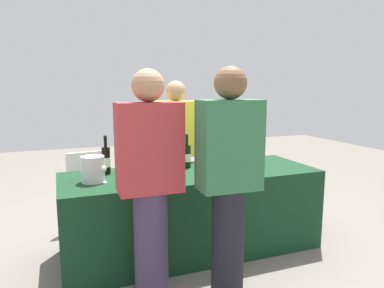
{
  "coord_description": "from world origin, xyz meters",
  "views": [
    {
      "loc": [
        -1.09,
        -2.85,
        1.47
      ],
      "look_at": [
        0.0,
        0.0,
        0.98
      ],
      "focal_mm": 33.06,
      "sensor_mm": 36.0,
      "label": 1
    }
  ],
  "objects_px": {
    "menu_board": "(90,189)",
    "wine_bottle_1": "(130,163)",
    "server_pouring": "(176,150)",
    "wine_bottle_3": "(187,156)",
    "wine_glass_2": "(242,160)",
    "wine_glass_1": "(220,162)",
    "wine_bottle_2": "(174,159)",
    "wine_glass_0": "(102,170)",
    "wine_bottle_0": "(106,160)",
    "wine_bottle_5": "(250,151)",
    "wine_glass_3": "(256,159)",
    "wine_bottle_4": "(241,153)",
    "ice_bucket": "(93,169)",
    "guest_0": "(150,182)",
    "guest_1": "(229,179)"
  },
  "relations": [
    {
      "from": "menu_board",
      "to": "wine_bottle_1",
      "type": "bearing_deg",
      "value": -80.0
    },
    {
      "from": "wine_bottle_1",
      "to": "server_pouring",
      "type": "xyz_separation_m",
      "value": [
        0.6,
        0.55,
        -0.02
      ]
    },
    {
      "from": "wine_bottle_3",
      "to": "wine_glass_2",
      "type": "xyz_separation_m",
      "value": [
        0.44,
        -0.26,
        -0.02
      ]
    },
    {
      "from": "wine_glass_1",
      "to": "server_pouring",
      "type": "distance_m",
      "value": 0.79
    },
    {
      "from": "wine_bottle_2",
      "to": "wine_glass_0",
      "type": "relative_size",
      "value": 2.16
    },
    {
      "from": "wine_bottle_3",
      "to": "menu_board",
      "type": "xyz_separation_m",
      "value": [
        -0.83,
        0.73,
        -0.44
      ]
    },
    {
      "from": "wine_bottle_0",
      "to": "wine_bottle_5",
      "type": "relative_size",
      "value": 0.98
    },
    {
      "from": "wine_bottle_2",
      "to": "wine_glass_3",
      "type": "height_order",
      "value": "wine_bottle_2"
    },
    {
      "from": "wine_bottle_4",
      "to": "wine_glass_3",
      "type": "xyz_separation_m",
      "value": [
        -0.0,
        -0.29,
        -0.01
      ]
    },
    {
      "from": "ice_bucket",
      "to": "wine_glass_0",
      "type": "bearing_deg",
      "value": -32.39
    },
    {
      "from": "wine_glass_1",
      "to": "menu_board",
      "type": "bearing_deg",
      "value": 134.12
    },
    {
      "from": "wine_bottle_5",
      "to": "guest_0",
      "type": "relative_size",
      "value": 0.21
    },
    {
      "from": "wine_glass_0",
      "to": "wine_glass_3",
      "type": "height_order",
      "value": "wine_glass_3"
    },
    {
      "from": "ice_bucket",
      "to": "server_pouring",
      "type": "height_order",
      "value": "server_pouring"
    },
    {
      "from": "wine_glass_0",
      "to": "server_pouring",
      "type": "xyz_separation_m",
      "value": [
        0.84,
        0.7,
        -0.01
      ]
    },
    {
      "from": "ice_bucket",
      "to": "wine_bottle_2",
      "type": "bearing_deg",
      "value": 9.74
    },
    {
      "from": "wine_bottle_3",
      "to": "server_pouring",
      "type": "height_order",
      "value": "server_pouring"
    },
    {
      "from": "wine_bottle_0",
      "to": "menu_board",
      "type": "relative_size",
      "value": 0.42
    },
    {
      "from": "wine_bottle_4",
      "to": "wine_glass_1",
      "type": "distance_m",
      "value": 0.45
    },
    {
      "from": "wine_bottle_3",
      "to": "wine_glass_1",
      "type": "relative_size",
      "value": 2.16
    },
    {
      "from": "wine_bottle_5",
      "to": "wine_glass_2",
      "type": "xyz_separation_m",
      "value": [
        -0.19,
        -0.2,
        -0.03
      ]
    },
    {
      "from": "wine_bottle_4",
      "to": "wine_glass_3",
      "type": "bearing_deg",
      "value": -90.52
    },
    {
      "from": "guest_1",
      "to": "wine_glass_3",
      "type": "bearing_deg",
      "value": 49.37
    },
    {
      "from": "wine_glass_2",
      "to": "guest_0",
      "type": "relative_size",
      "value": 0.08
    },
    {
      "from": "wine_bottle_0",
      "to": "guest_0",
      "type": "height_order",
      "value": "guest_0"
    },
    {
      "from": "wine_bottle_2",
      "to": "wine_glass_0",
      "type": "distance_m",
      "value": 0.66
    },
    {
      "from": "wine_bottle_2",
      "to": "guest_1",
      "type": "relative_size",
      "value": 0.19
    },
    {
      "from": "wine_bottle_0",
      "to": "wine_bottle_3",
      "type": "relative_size",
      "value": 1.07
    },
    {
      "from": "wine_bottle_3",
      "to": "wine_glass_1",
      "type": "distance_m",
      "value": 0.37
    },
    {
      "from": "wine_bottle_0",
      "to": "wine_bottle_5",
      "type": "xyz_separation_m",
      "value": [
        1.36,
        -0.09,
        0.0
      ]
    },
    {
      "from": "wine_bottle_1",
      "to": "wine_bottle_4",
      "type": "height_order",
      "value": "same"
    },
    {
      "from": "wine_bottle_0",
      "to": "server_pouring",
      "type": "bearing_deg",
      "value": 29.14
    },
    {
      "from": "wine_bottle_2",
      "to": "wine_glass_0",
      "type": "bearing_deg",
      "value": -165.54
    },
    {
      "from": "wine_glass_1",
      "to": "wine_glass_3",
      "type": "xyz_separation_m",
      "value": [
        0.35,
        -0.01,
        -0.0
      ]
    },
    {
      "from": "wine_bottle_1",
      "to": "wine_bottle_4",
      "type": "relative_size",
      "value": 1.0
    },
    {
      "from": "wine_bottle_0",
      "to": "wine_glass_2",
      "type": "height_order",
      "value": "wine_bottle_0"
    },
    {
      "from": "wine_glass_3",
      "to": "guest_0",
      "type": "height_order",
      "value": "guest_0"
    },
    {
      "from": "wine_bottle_1",
      "to": "wine_bottle_5",
      "type": "distance_m",
      "value": 1.18
    },
    {
      "from": "server_pouring",
      "to": "wine_bottle_2",
      "type": "bearing_deg",
      "value": 76.23
    },
    {
      "from": "wine_bottle_0",
      "to": "server_pouring",
      "type": "xyz_separation_m",
      "value": [
        0.78,
        0.43,
        -0.03
      ]
    },
    {
      "from": "wine_bottle_2",
      "to": "wine_glass_3",
      "type": "distance_m",
      "value": 0.74
    },
    {
      "from": "wine_glass_0",
      "to": "menu_board",
      "type": "bearing_deg",
      "value": 91.75
    },
    {
      "from": "wine_glass_3",
      "to": "wine_bottle_4",
      "type": "bearing_deg",
      "value": 89.48
    },
    {
      "from": "wine_bottle_2",
      "to": "wine_glass_2",
      "type": "xyz_separation_m",
      "value": [
        0.59,
        -0.18,
        -0.01
      ]
    },
    {
      "from": "ice_bucket",
      "to": "guest_1",
      "type": "xyz_separation_m",
      "value": [
        0.81,
        -0.76,
        0.03
      ]
    },
    {
      "from": "wine_glass_0",
      "to": "wine_glass_1",
      "type": "xyz_separation_m",
      "value": [
        0.99,
        -0.07,
        0.0
      ]
    },
    {
      "from": "wine_glass_3",
      "to": "server_pouring",
      "type": "bearing_deg",
      "value": 122.22
    },
    {
      "from": "wine_bottle_1",
      "to": "menu_board",
      "type": "xyz_separation_m",
      "value": [
        -0.28,
        0.83,
        -0.43
      ]
    },
    {
      "from": "wine_bottle_4",
      "to": "guest_1",
      "type": "height_order",
      "value": "guest_1"
    },
    {
      "from": "guest_0",
      "to": "server_pouring",
      "type": "bearing_deg",
      "value": 65.03
    }
  ]
}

